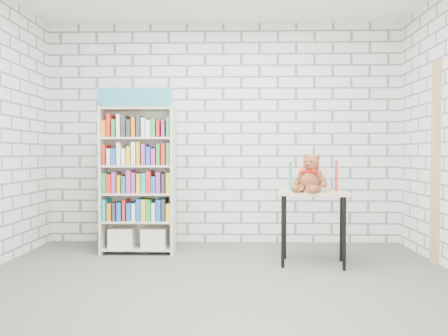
{
  "coord_description": "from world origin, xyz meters",
  "views": [
    {
      "loc": [
        0.15,
        -3.6,
        1.13
      ],
      "look_at": [
        0.04,
        0.95,
        0.99
      ],
      "focal_mm": 35.0,
      "sensor_mm": 36.0,
      "label": 1
    }
  ],
  "objects": [
    {
      "name": "display_table",
      "position": [
        0.95,
        0.87,
        0.65
      ],
      "size": [
        0.77,
        0.59,
        0.76
      ],
      "color": "tan",
      "rests_on": "ground"
    },
    {
      "name": "door_trim",
      "position": [
        2.23,
        0.95,
        1.05
      ],
      "size": [
        0.05,
        0.12,
        2.1
      ],
      "primitive_type": "cube",
      "color": "tan",
      "rests_on": "ground"
    },
    {
      "name": "teddy_bear",
      "position": [
        0.91,
        0.77,
        0.91
      ],
      "size": [
        0.37,
        0.35,
        0.38
      ],
      "color": "brown",
      "rests_on": "display_table"
    },
    {
      "name": "room_shell",
      "position": [
        0.0,
        0.0,
        1.78
      ],
      "size": [
        4.52,
        4.02,
        2.81
      ],
      "color": "silver",
      "rests_on": "ground"
    },
    {
      "name": "table_books",
      "position": [
        0.97,
        0.98,
        0.9
      ],
      "size": [
        0.52,
        0.29,
        0.29
      ],
      "color": "teal",
      "rests_on": "display_table"
    },
    {
      "name": "ground",
      "position": [
        0.0,
        0.0,
        0.0
      ],
      "size": [
        4.5,
        4.5,
        0.0
      ],
      "primitive_type": "plane",
      "color": "#495145",
      "rests_on": "ground"
    },
    {
      "name": "bookshelf",
      "position": [
        -0.95,
        1.36,
        0.85
      ],
      "size": [
        0.83,
        0.32,
        1.87
      ],
      "color": "beige",
      "rests_on": "ground"
    }
  ]
}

